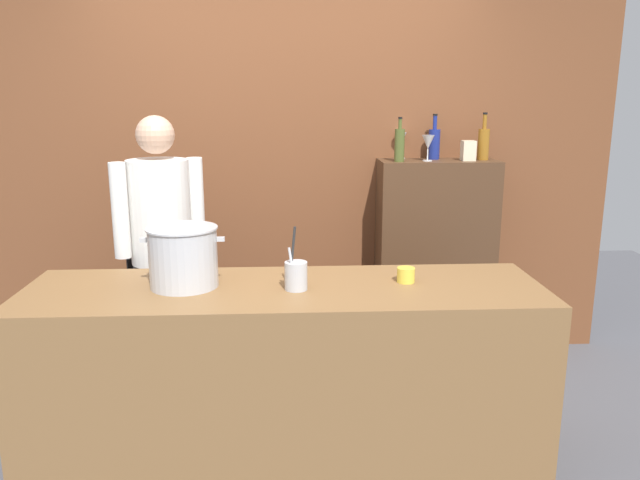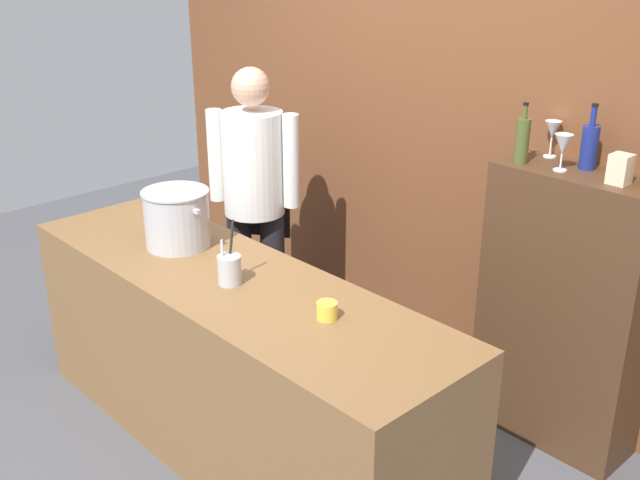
% 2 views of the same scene
% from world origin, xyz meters
% --- Properties ---
extents(ground_plane, '(8.00, 8.00, 0.00)m').
position_xyz_m(ground_plane, '(0.00, 0.00, 0.00)').
color(ground_plane, '#4C4C51').
extents(brick_back_panel, '(4.40, 0.10, 3.00)m').
position_xyz_m(brick_back_panel, '(0.00, 1.40, 1.50)').
color(brick_back_panel, brown).
rests_on(brick_back_panel, ground_plane).
extents(prep_counter, '(2.41, 0.70, 0.90)m').
position_xyz_m(prep_counter, '(0.00, 0.00, 0.45)').
color(prep_counter, brown).
rests_on(prep_counter, ground_plane).
extents(bar_cabinet, '(0.76, 0.32, 1.36)m').
position_xyz_m(bar_cabinet, '(0.99, 1.19, 0.68)').
color(bar_cabinet, '#472D1C').
rests_on(bar_cabinet, ground_plane).
extents(chef, '(0.46, 0.41, 1.66)m').
position_xyz_m(chef, '(-0.70, 0.70, 0.96)').
color(chef, black).
rests_on(chef, ground_plane).
extents(stockpot_large, '(0.38, 0.33, 0.28)m').
position_xyz_m(stockpot_large, '(-0.47, 0.04, 1.04)').
color(stockpot_large, '#B7BABF').
rests_on(stockpot_large, prep_counter).
extents(utensil_crock, '(0.10, 0.10, 0.29)m').
position_xyz_m(utensil_crock, '(0.05, -0.04, 0.97)').
color(utensil_crock, '#B7BABF').
rests_on(utensil_crock, prep_counter).
extents(butter_jar, '(0.08, 0.08, 0.07)m').
position_xyz_m(butter_jar, '(0.57, 0.05, 0.94)').
color(butter_jar, yellow).
rests_on(butter_jar, prep_counter).
extents(wine_bottle_cobalt, '(0.07, 0.07, 0.29)m').
position_xyz_m(wine_bottle_cobalt, '(0.97, 1.25, 1.46)').
color(wine_bottle_cobalt, navy).
rests_on(wine_bottle_cobalt, bar_cabinet).
extents(wine_bottle_amber, '(0.07, 0.07, 0.30)m').
position_xyz_m(wine_bottle_amber, '(1.28, 1.19, 1.46)').
color(wine_bottle_amber, '#8C5919').
rests_on(wine_bottle_amber, bar_cabinet).
extents(wine_bottle_olive, '(0.06, 0.06, 0.28)m').
position_xyz_m(wine_bottle_olive, '(0.72, 1.11, 1.46)').
color(wine_bottle_olive, '#475123').
rests_on(wine_bottle_olive, bar_cabinet).
extents(wine_glass_wide, '(0.08, 0.08, 0.16)m').
position_xyz_m(wine_glass_wide, '(0.91, 1.14, 1.47)').
color(wine_glass_wide, silver).
rests_on(wine_glass_wide, bar_cabinet).
extents(wine_glass_tall, '(0.08, 0.08, 0.17)m').
position_xyz_m(wine_glass_tall, '(0.76, 1.30, 1.48)').
color(wine_glass_tall, silver).
rests_on(wine_glass_tall, bar_cabinet).
extents(spice_tin_cream, '(0.08, 0.08, 0.13)m').
position_xyz_m(spice_tin_cream, '(1.17, 1.15, 1.42)').
color(spice_tin_cream, beige).
rests_on(spice_tin_cream, bar_cabinet).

